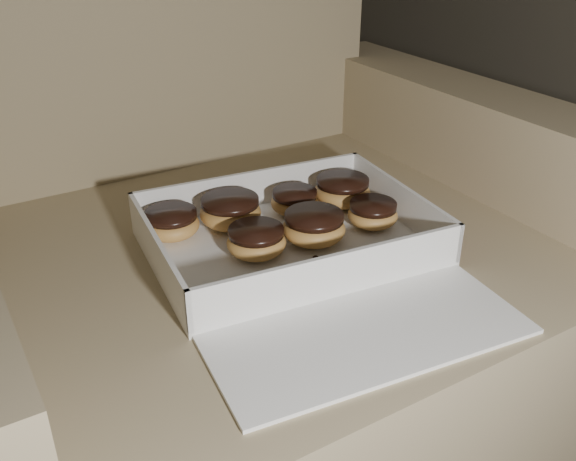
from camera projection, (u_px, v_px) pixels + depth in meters
The scene contains 13 objects.
armchair at pixel (241, 293), 0.99m from camera, with size 0.93×0.79×0.97m.
bakery_box at pixel (302, 253), 0.82m from camera, with size 0.40×0.45×0.06m.
donut_a at pixel (256, 241), 0.81m from camera, with size 0.08×0.08×0.04m.
donut_b at pixel (171, 223), 0.85m from camera, with size 0.07×0.07×0.04m.
donut_c at pixel (230, 211), 0.88m from camera, with size 0.08×0.08×0.04m.
donut_d at pixel (314, 227), 0.84m from camera, with size 0.08×0.08×0.04m.
donut_e at pixel (295, 201), 0.92m from camera, with size 0.07×0.07×0.04m.
donut_f at pixel (373, 213), 0.88m from camera, with size 0.07×0.07×0.04m.
donut_g at pixel (342, 191), 0.94m from camera, with size 0.08×0.08×0.04m.
crumb_a at pixel (333, 240), 0.85m from camera, with size 0.01×0.01×0.00m, color black.
crumb_b at pixel (221, 297), 0.73m from camera, with size 0.01×0.01×0.00m, color black.
crumb_c at pixel (416, 247), 0.83m from camera, with size 0.01×0.01×0.00m, color black.
crumb_d at pixel (315, 257), 0.81m from camera, with size 0.01×0.01×0.00m, color black.
Camera 1 is at (0.30, -0.29, 0.86)m, focal length 40.00 mm.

